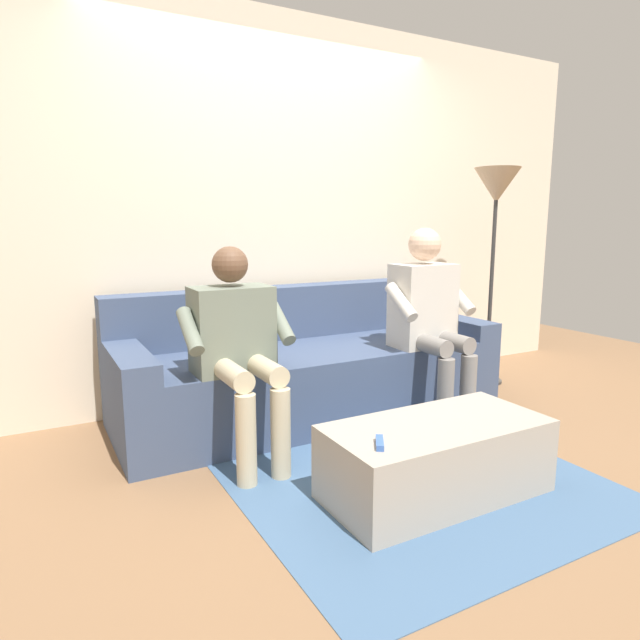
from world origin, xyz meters
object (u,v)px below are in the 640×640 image
(coffee_table, at_px, (436,459))
(person_left_seated, at_px, (428,312))
(floor_lamp, at_px, (496,197))
(remote_blue, at_px, (380,443))
(couch, at_px, (307,369))
(person_right_seated, at_px, (237,340))

(coffee_table, height_order, person_left_seated, person_left_seated)
(coffee_table, height_order, floor_lamp, floor_lamp)
(person_left_seated, height_order, remote_blue, person_left_seated)
(person_left_seated, distance_m, floor_lamp, 1.23)
(couch, height_order, coffee_table, couch)
(person_right_seated, distance_m, remote_blue, 1.00)
(couch, xyz_separation_m, coffee_table, (0.00, 1.29, -0.12))
(remote_blue, bearing_deg, person_left_seated, -14.66)
(person_left_seated, bearing_deg, person_right_seated, 0.69)
(person_left_seated, relative_size, remote_blue, 9.90)
(coffee_table, xyz_separation_m, person_right_seated, (0.64, -0.84, 0.47))
(person_left_seated, relative_size, floor_lamp, 0.74)
(coffee_table, bearing_deg, person_left_seated, -127.00)
(floor_lamp, bearing_deg, person_left_seated, 21.73)
(couch, distance_m, remote_blue, 1.43)
(couch, height_order, remote_blue, couch)
(couch, xyz_separation_m, person_right_seated, (0.64, 0.45, 0.35))
(remote_blue, bearing_deg, couch, 17.30)
(couch, bearing_deg, floor_lamp, 177.54)
(remote_blue, relative_size, floor_lamp, 0.07)
(couch, xyz_separation_m, person_left_seated, (-0.64, 0.43, 0.40))
(person_right_seated, bearing_deg, remote_blue, 106.05)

